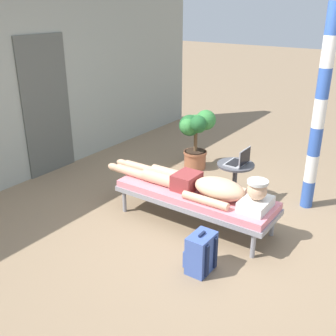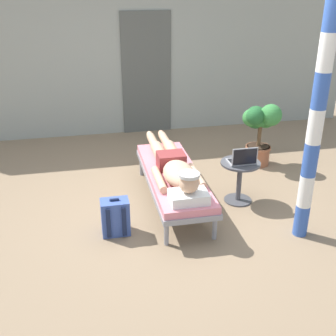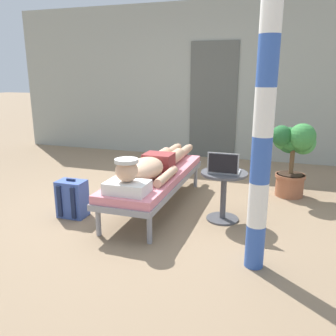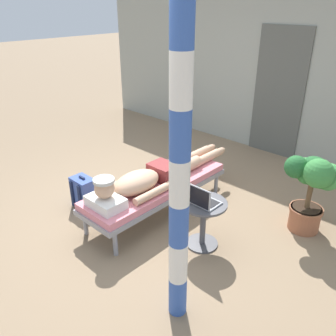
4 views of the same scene
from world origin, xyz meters
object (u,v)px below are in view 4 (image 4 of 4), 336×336
at_px(laptop, 201,199).
at_px(potted_plant, 313,182).
at_px(person_reclining, 151,177).
at_px(porch_post, 179,182).
at_px(backpack, 84,193).
at_px(side_table, 203,216).
at_px(lounge_chair, 157,187).

height_order(laptop, potted_plant, potted_plant).
distance_m(person_reclining, porch_post, 1.65).
relative_size(person_reclining, backpack, 5.12).
height_order(person_reclining, potted_plant, potted_plant).
xyz_separation_m(person_reclining, backpack, (-0.75, -0.45, -0.32)).
relative_size(side_table, laptop, 1.69).
distance_m(potted_plant, porch_post, 1.99).
xyz_separation_m(lounge_chair, potted_plant, (1.48, 0.90, 0.26)).
xyz_separation_m(laptop, potted_plant, (0.68, 1.07, 0.03)).
bearing_deg(backpack, person_reclining, 30.95).
relative_size(lounge_chair, porch_post, 0.78).
relative_size(laptop, potted_plant, 0.33).
distance_m(lounge_chair, laptop, 0.85).
bearing_deg(lounge_chair, porch_post, -38.87).
bearing_deg(potted_plant, porch_post, -98.73).
bearing_deg(lounge_chair, backpack, -144.59).
xyz_separation_m(lounge_chair, porch_post, (1.20, -0.97, 0.89)).
bearing_deg(backpack, side_table, 14.91).
bearing_deg(lounge_chair, person_reclining, -90.00).
xyz_separation_m(side_table, porch_post, (0.40, -0.84, 0.88)).
height_order(side_table, porch_post, porch_post).
height_order(laptop, porch_post, porch_post).
xyz_separation_m(person_reclining, laptop, (0.80, -0.09, 0.06)).
height_order(lounge_chair, porch_post, porch_post).
relative_size(potted_plant, porch_post, 0.38).
distance_m(laptop, porch_post, 1.10).
distance_m(lounge_chair, potted_plant, 1.75).
relative_size(laptop, porch_post, 0.13).
bearing_deg(porch_post, side_table, 115.15).
relative_size(lounge_chair, laptop, 6.24).
height_order(person_reclining, side_table, person_reclining).
height_order(side_table, backpack, side_table).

